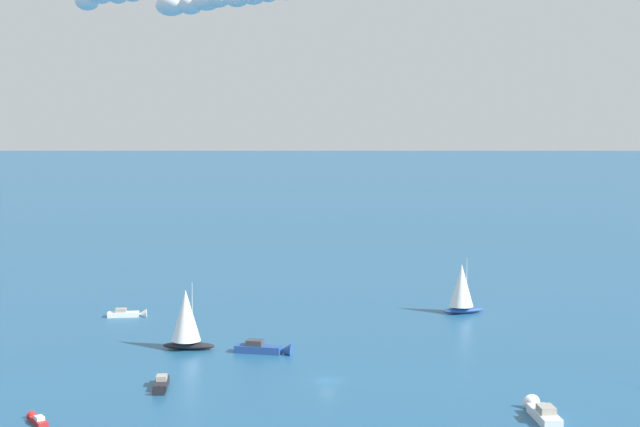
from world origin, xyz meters
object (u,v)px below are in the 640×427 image
object	(u,v)px
motorboat_offshore	(37,420)
motorboat_outer_ring_a	(541,412)
motorboat_mid_cluster	(161,385)
sailboat_ahead	(462,288)
motorboat_trailing	(266,349)
sailboat_far_port	(186,319)
motorboat_inshore	(129,314)

from	to	relation	value
motorboat_offshore	motorboat_outer_ring_a	distance (m)	68.68
motorboat_offshore	motorboat_mid_cluster	xyz separation A→B (m)	(-21.00, 3.86, 0.18)
sailboat_ahead	motorboat_trailing	bearing A→B (deg)	-18.09
motorboat_trailing	motorboat_mid_cluster	xyz separation A→B (m)	(26.46, -1.21, -0.18)
sailboat_far_port	motorboat_trailing	size ratio (longest dim) A/B	1.16
motorboat_trailing	sailboat_ahead	xyz separation A→B (m)	(-48.62, 15.88, 4.47)
motorboat_inshore	motorboat_mid_cluster	distance (m)	54.25
motorboat_trailing	motorboat_mid_cluster	distance (m)	26.49
sailboat_far_port	motorboat_mid_cluster	world-z (taller)	sailboat_far_port
motorboat_trailing	motorboat_outer_ring_a	world-z (taller)	motorboat_trailing
motorboat_inshore	sailboat_ahead	distance (m)	68.60
sailboat_far_port	motorboat_offshore	bearing A→B (deg)	11.26
motorboat_inshore	motorboat_offshore	size ratio (longest dim) A/B	1.38
motorboat_offshore	sailboat_far_port	bearing A→B (deg)	-168.74
motorboat_trailing	motorboat_mid_cluster	bearing A→B (deg)	-2.63
sailboat_far_port	motorboat_trailing	xyz separation A→B (m)	(-4.93, 13.54, -4.68)
sailboat_ahead	motorboat_mid_cluster	size ratio (longest dim) A/B	1.55
sailboat_far_port	motorboat_offshore	size ratio (longest dim) A/B	2.23
motorboat_inshore	motorboat_trailing	xyz separation A→B (m)	(10.47, 40.95, 0.17)
motorboat_inshore	motorboat_outer_ring_a	bearing A→B (deg)	77.60
motorboat_outer_ring_a	sailboat_far_port	bearing A→B (deg)	-94.45
sailboat_far_port	sailboat_ahead	size ratio (longest dim) A/B	1.04
motorboat_outer_ring_a	sailboat_ahead	bearing A→B (deg)	-148.01
sailboat_far_port	motorboat_trailing	bearing A→B (deg)	110.02
motorboat_offshore	motorboat_trailing	bearing A→B (deg)	173.90
motorboat_mid_cluster	motorboat_outer_ring_a	bearing A→B (deg)	106.95
motorboat_inshore	motorboat_offshore	bearing A→B (deg)	31.77
sailboat_ahead	motorboat_mid_cluster	bearing A→B (deg)	-12.83
motorboat_offshore	sailboat_ahead	bearing A→B (deg)	167.70
motorboat_offshore	motorboat_outer_ring_a	xyz separation A→B (m)	(-37.39, 57.61, 0.37)
sailboat_far_port	motorboat_outer_ring_a	bearing A→B (deg)	85.55
sailboat_far_port	motorboat_mid_cluster	distance (m)	25.28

